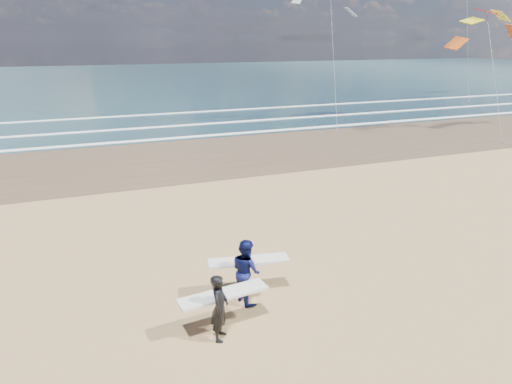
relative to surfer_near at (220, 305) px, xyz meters
name	(u,v)px	position (x,y,z in m)	size (l,w,h in m)	color
wet_sand_strip	(425,133)	(21.54, 18.05, -0.85)	(220.00, 12.00, 0.01)	brown
ocean	(218,78)	(21.54, 72.05, -0.84)	(220.00, 100.00, 0.02)	#1A333B
foam_breakers	(352,113)	(21.54, 28.15, -0.80)	(220.00, 11.70, 0.05)	white
surfer_near	(220,305)	(0.00, 0.00, 0.00)	(2.24, 1.09, 1.67)	black
surfer_far	(246,270)	(1.12, 1.29, 0.05)	(2.26, 1.29, 1.79)	#0C1145
kite_0	(492,56)	(24.69, 15.94, 4.72)	(6.25, 4.79, 9.77)	slate
kite_1	(333,41)	(16.55, 23.80, 5.69)	(5.66, 4.72, 11.97)	slate
kite_5	(467,28)	(39.10, 33.02, 7.01)	(5.12, 4.66, 14.94)	slate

